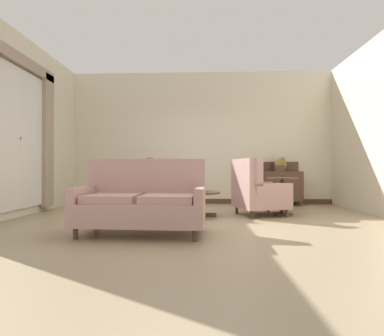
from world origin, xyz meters
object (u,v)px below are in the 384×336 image
Objects in this scene: sideboard at (279,186)px; gramophone at (281,162)px; coffee_table at (196,196)px; side_table at (282,192)px; armchair_foreground_right at (256,192)px; settee at (142,203)px; porcelain_vase at (195,183)px; armchair_near_sideboard at (160,189)px.

sideboard is 0.57m from gramophone.
coffee_table is 1.62m from side_table.
armchair_foreground_right is at bearing -116.39° from sideboard.
gramophone is at bearing 53.08° from settee.
settee is (-0.67, -1.44, 0.04)m from coffee_table.
armchair_foreground_right is 2.20× the size of gramophone.
porcelain_vase is 1.65m from side_table.
porcelain_vase is 1.16m from armchair_foreground_right.
armchair_foreground_right reaches higher than coffee_table.
armchair_foreground_right is at bearing -118.84° from gramophone.
gramophone is at bearing 159.46° from armchair_near_sideboard.
coffee_table is at bearing 67.16° from settee.
armchair_foreground_right is at bearing 11.47° from porcelain_vase.
gramophone is (2.73, 1.04, 0.57)m from armchair_near_sideboard.
sideboard is at bearing 44.33° from porcelain_vase.
gramophone is at bearing 42.53° from coffee_table.
sideboard is (0.34, 1.63, 0.04)m from side_table.
settee is at bearing -142.94° from side_table.
sideboard is at bearing 117.63° from gramophone.
armchair_foreground_right is (1.77, 1.66, 0.03)m from settee.
armchair_foreground_right is 1.88m from sideboard.
gramophone is at bearing 76.02° from side_table.
settee is 2.22m from armchair_near_sideboard.
coffee_table is at bearing -170.32° from side_table.
armchair_near_sideboard reaches higher than porcelain_vase.
armchair_foreground_right is (1.12, 0.23, -0.18)m from porcelain_vase.
armchair_near_sideboard is 1.58× the size of side_table.
porcelain_vase is 1.09m from armchair_near_sideboard.
settee is 1.59× the size of sideboard.
porcelain_vase is 0.21× the size of settee.
gramophone is at bearing -62.37° from sideboard.
porcelain_vase is 2.74m from sideboard.
settee is 2.38× the size of side_table.
sideboard is at bearing 44.51° from coffee_table.
sideboard is (2.69, 1.12, 0.01)m from armchair_near_sideboard.
armchair_foreground_right reaches higher than porcelain_vase.
armchair_foreground_right is at bearing 121.88° from armchair_near_sideboard.
settee is (-0.65, -1.43, -0.20)m from porcelain_vase.
settee reaches higher than porcelain_vase.
settee is 4.24m from gramophone.
porcelain_vase is at bearing -135.67° from sideboard.
armchair_foreground_right is at bearing 11.16° from coffee_table.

